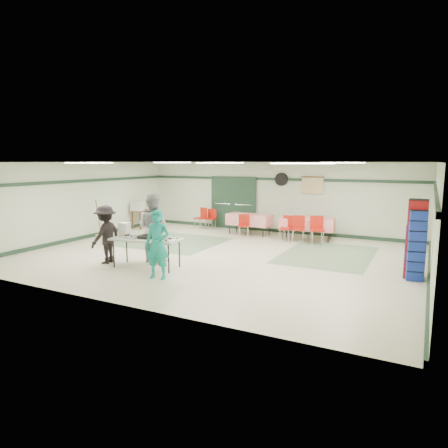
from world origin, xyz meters
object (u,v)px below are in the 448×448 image
at_px(crate_stack_blue_b, 416,245).
at_px(volunteer_teal, 158,244).
at_px(chair_a, 298,226).
at_px(broom, 99,218).
at_px(chair_loose_b, 202,216).
at_px(office_printer, 137,206).
at_px(dining_table_a, 307,224).
at_px(chair_d, 244,223).
at_px(volunteer_grey, 153,228).
at_px(dining_table_b, 249,219).
at_px(printer_table, 141,213).
at_px(serving_table, 146,240).
at_px(chair_b, 288,226).
at_px(volunteer_dark, 106,234).
at_px(crate_stack_red, 416,239).
at_px(chair_c, 317,227).
at_px(crate_stack_blue_a, 415,252).
at_px(chair_loose_a, 211,217).

bearing_deg(crate_stack_blue_b, volunteer_teal, -153.83).
height_order(chair_a, broom, broom).
relative_size(chair_loose_b, office_printer, 1.97).
bearing_deg(dining_table_a, chair_d, -172.21).
bearing_deg(volunteer_grey, dining_table_b, -95.71).
distance_m(chair_a, printer_table, 6.61).
bearing_deg(serving_table, chair_b, 59.43).
relative_size(volunteer_dark, crate_stack_blue_b, 0.96).
bearing_deg(chair_b, volunteer_dark, -116.59).
height_order(chair_a, printer_table, chair_a).
xyz_separation_m(chair_a, broom, (-6.69, -2.45, 0.14)).
distance_m(dining_table_a, chair_d, 2.24).
bearing_deg(crate_stack_red, printer_table, 164.96).
bearing_deg(chair_c, volunteer_grey, -150.40).
relative_size(chair_loose_b, crate_stack_blue_a, 0.69).
bearing_deg(chair_loose_b, chair_a, 8.60).
bearing_deg(chair_a, office_printer, 168.65).
relative_size(volunteer_grey, chair_loose_b, 2.18).
distance_m(chair_a, office_printer, 6.63).
xyz_separation_m(chair_c, chair_d, (-2.66, -0.01, -0.07)).
bearing_deg(serving_table, crate_stack_blue_a, 11.17).
bearing_deg(crate_stack_blue_b, crate_stack_red, 90.00).
bearing_deg(chair_d, chair_loose_b, 138.29).
relative_size(chair_d, crate_stack_red, 0.44).
bearing_deg(crate_stack_blue_b, chair_c, 134.95).
distance_m(serving_table, broom, 4.91).
distance_m(serving_table, chair_d, 5.03).
xyz_separation_m(chair_c, chair_loose_a, (-4.61, 1.04, -0.09)).
distance_m(volunteer_grey, chair_a, 5.20).
bearing_deg(dining_table_a, dining_table_b, 172.87).
height_order(volunteer_dark, chair_a, volunteer_dark).
bearing_deg(chair_loose_a, office_printer, -155.40).
distance_m(printer_table, office_printer, 0.38).
distance_m(serving_table, volunteer_grey, 0.69).
bearing_deg(printer_table, broom, -91.38).
distance_m(dining_table_a, chair_a, 0.58).
xyz_separation_m(chair_c, chair_loose_b, (-4.93, 0.84, -0.05)).
xyz_separation_m(serving_table, crate_stack_blue_a, (6.19, 2.11, -0.09)).
bearing_deg(chair_c, crate_stack_red, -66.47).
bearing_deg(serving_table, crate_stack_red, 11.25).
height_order(volunteer_grey, volunteer_dark, volunteer_grey).
distance_m(dining_table_b, office_printer, 4.66).
bearing_deg(chair_d, chair_c, -20.84).
bearing_deg(volunteer_dark, chair_a, 140.31).
relative_size(chair_d, crate_stack_blue_a, 0.65).
height_order(volunteer_teal, broom, volunteer_teal).
xyz_separation_m(dining_table_a, chair_loose_a, (-4.11, 0.48, -0.08)).
height_order(dining_table_a, chair_a, chair_a).
height_order(serving_table, volunteer_dark, volunteer_dark).
bearing_deg(chair_a, chair_c, -14.64).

